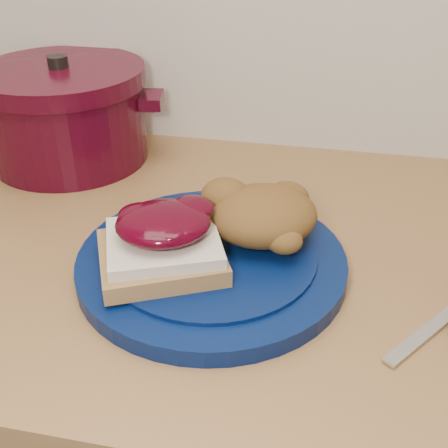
% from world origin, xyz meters
% --- Properties ---
extents(plate, '(0.38, 0.38, 0.02)m').
position_xyz_m(plate, '(-0.02, 1.44, 0.91)').
color(plate, '#04133E').
rests_on(plate, wood_countertop).
extents(sandwich, '(0.16, 0.15, 0.06)m').
position_xyz_m(sandwich, '(-0.06, 1.41, 0.95)').
color(sandwich, olive).
rests_on(sandwich, plate).
extents(stuffing_mound, '(0.15, 0.14, 0.06)m').
position_xyz_m(stuffing_mound, '(0.03, 1.48, 0.95)').
color(stuffing_mound, brown).
rests_on(stuffing_mound, plate).
extents(butter_knife, '(0.12, 0.14, 0.00)m').
position_xyz_m(butter_knife, '(0.22, 1.40, 0.90)').
color(butter_knife, silver).
rests_on(butter_knife, wood_countertop).
extents(dutch_oven, '(0.30, 0.29, 0.16)m').
position_xyz_m(dutch_oven, '(-0.30, 1.69, 0.97)').
color(dutch_oven, '#390513').
rests_on(dutch_oven, wood_countertop).
extents(pepper_grinder, '(0.07, 0.07, 0.14)m').
position_xyz_m(pepper_grinder, '(-0.33, 1.66, 0.97)').
color(pepper_grinder, black).
rests_on(pepper_grinder, wood_countertop).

